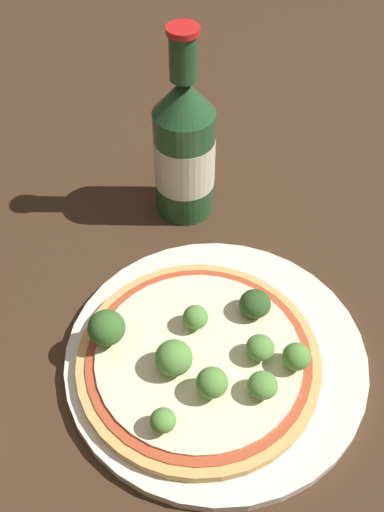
{
  "coord_description": "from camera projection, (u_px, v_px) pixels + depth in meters",
  "views": [
    {
      "loc": [
        -0.18,
        -0.25,
        0.5
      ],
      "look_at": [
        0.02,
        0.08,
        0.06
      ],
      "focal_mm": 42.0,
      "sensor_mm": 36.0,
      "label": 1
    }
  ],
  "objects": [
    {
      "name": "ground_plane",
      "position": [
        216.0,
        360.0,
        0.58
      ],
      "size": [
        3.0,
        3.0,
        0.0
      ],
      "primitive_type": "plane",
      "color": "#3D2819"
    },
    {
      "name": "plate",
      "position": [
        215.0,
        362.0,
        0.57
      ],
      "size": [
        0.29,
        0.29,
        0.01
      ],
      "color": "silver",
      "rests_on": "ground_plane"
    },
    {
      "name": "pizza",
      "position": [
        198.0,
        358.0,
        0.56
      ],
      "size": [
        0.23,
        0.23,
        0.01
      ],
      "color": "tan",
      "rests_on": "plate"
    },
    {
      "name": "broccoli_floret_0",
      "position": [
        195.0,
        317.0,
        0.57
      ],
      "size": [
        0.02,
        0.02,
        0.02
      ],
      "color": "#7A9E5B",
      "rests_on": "pizza"
    },
    {
      "name": "broccoli_floret_1",
      "position": [
        212.0,
        383.0,
        0.52
      ],
      "size": [
        0.03,
        0.03,
        0.03
      ],
      "color": "#7A9E5B",
      "rests_on": "pizza"
    },
    {
      "name": "broccoli_floret_2",
      "position": [
        163.0,
        421.0,
        0.5
      ],
      "size": [
        0.02,
        0.02,
        0.02
      ],
      "color": "#7A9E5B",
      "rests_on": "pizza"
    },
    {
      "name": "broccoli_floret_3",
      "position": [
        263.0,
        385.0,
        0.52
      ],
      "size": [
        0.03,
        0.03,
        0.02
      ],
      "color": "#7A9E5B",
      "rests_on": "pizza"
    },
    {
      "name": "broccoli_floret_4",
      "position": [
        106.0,
        328.0,
        0.55
      ],
      "size": [
        0.04,
        0.04,
        0.04
      ],
      "color": "#7A9E5B",
      "rests_on": "pizza"
    },
    {
      "name": "broccoli_floret_5",
      "position": [
        255.0,
        304.0,
        0.58
      ],
      "size": [
        0.03,
        0.03,
        0.03
      ],
      "color": "#7A9E5B",
      "rests_on": "pizza"
    },
    {
      "name": "broccoli_floret_6",
      "position": [
        297.0,
        357.0,
        0.54
      ],
      "size": [
        0.03,
        0.03,
        0.03
      ],
      "color": "#7A9E5B",
      "rests_on": "pizza"
    },
    {
      "name": "broccoli_floret_7",
      "position": [
        260.0,
        348.0,
        0.54
      ],
      "size": [
        0.03,
        0.03,
        0.02
      ],
      "color": "#7A9E5B",
      "rests_on": "pizza"
    },
    {
      "name": "broccoli_floret_8",
      "position": [
        173.0,
        357.0,
        0.53
      ],
      "size": [
        0.03,
        0.03,
        0.03
      ],
      "color": "#7A9E5B",
      "rests_on": "pizza"
    },
    {
      "name": "beer_bottle",
      "position": [
        184.0,
        148.0,
        0.66
      ],
      "size": [
        0.07,
        0.07,
        0.23
      ],
      "color": "#234C28",
      "rests_on": "ground_plane"
    }
  ]
}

